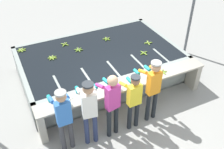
# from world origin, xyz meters

# --- Properties ---
(ground_plane) EXTENTS (80.00, 80.00, 0.00)m
(ground_plane) POSITION_xyz_m (0.00, 0.00, 0.00)
(ground_plane) COLOR #999993
(ground_plane) RESTS_ON ground
(wash_tank) EXTENTS (4.66, 2.92, 0.87)m
(wash_tank) POSITION_xyz_m (0.00, 1.89, 0.43)
(wash_tank) COLOR gray
(wash_tank) RESTS_ON ground
(work_ledge) EXTENTS (4.66, 0.45, 0.87)m
(work_ledge) POSITION_xyz_m (0.00, 0.23, 0.62)
(work_ledge) COLOR #A8A393
(work_ledge) RESTS_ON ground
(worker_0) EXTENTS (0.41, 0.72, 1.68)m
(worker_0) POSITION_xyz_m (-1.78, -0.29, 1.02)
(worker_0) COLOR #38383D
(worker_0) RESTS_ON ground
(worker_1) EXTENTS (0.48, 0.75, 1.74)m
(worker_1) POSITION_xyz_m (-1.23, -0.36, 1.07)
(worker_1) COLOR navy
(worker_1) RESTS_ON ground
(worker_2) EXTENTS (0.48, 0.74, 1.75)m
(worker_2) POSITION_xyz_m (-0.69, -0.36, 1.06)
(worker_2) COLOR #1E2328
(worker_2) RESTS_ON ground
(worker_3) EXTENTS (0.42, 0.72, 1.57)m
(worker_3) POSITION_xyz_m (-0.14, -0.37, 0.94)
(worker_3) COLOR #1E2328
(worker_3) RESTS_ON ground
(worker_4) EXTENTS (0.43, 0.73, 1.74)m
(worker_4) POSITION_xyz_m (0.41, -0.31, 1.07)
(worker_4) COLOR #1E2328
(worker_4) RESTS_ON ground
(banana_bunch_floating_0) EXTENTS (0.28, 0.27, 0.08)m
(banana_bunch_floating_0) POSITION_xyz_m (-2.07, 3.01, 0.88)
(banana_bunch_floating_0) COLOR #93BC3D
(banana_bunch_floating_0) RESTS_ON wash_tank
(banana_bunch_floating_1) EXTENTS (0.28, 0.27, 0.08)m
(banana_bunch_floating_1) POSITION_xyz_m (0.52, 2.52, 0.88)
(banana_bunch_floating_1) COLOR #7FAD33
(banana_bunch_floating_1) RESTS_ON wash_tank
(banana_bunch_floating_2) EXTENTS (0.28, 0.28, 0.08)m
(banana_bunch_floating_2) POSITION_xyz_m (-1.35, 2.20, 0.88)
(banana_bunch_floating_2) COLOR #8CB738
(banana_bunch_floating_2) RESTS_ON wash_tank
(banana_bunch_floating_3) EXTENTS (0.28, 0.28, 0.08)m
(banana_bunch_floating_3) POSITION_xyz_m (1.59, 1.72, 0.88)
(banana_bunch_floating_3) COLOR #9EC642
(banana_bunch_floating_3) RESTS_ON wash_tank
(banana_bunch_floating_4) EXTENTS (0.28, 0.28, 0.08)m
(banana_bunch_floating_4) POSITION_xyz_m (1.15, 1.27, 0.88)
(banana_bunch_floating_4) COLOR #7FAD33
(banana_bunch_floating_4) RESTS_ON wash_tank
(banana_bunch_floating_5) EXTENTS (0.23, 0.23, 0.08)m
(banana_bunch_floating_5) POSITION_xyz_m (-0.80, 2.77, 0.88)
(banana_bunch_floating_5) COLOR #8CB738
(banana_bunch_floating_5) RESTS_ON wash_tank
(banana_bunch_floating_6) EXTENTS (0.26, 0.28, 0.08)m
(banana_bunch_floating_6) POSITION_xyz_m (-0.52, 2.28, 0.88)
(banana_bunch_floating_6) COLOR #75A333
(banana_bunch_floating_6) RESTS_ON wash_tank
(banana_bunch_ledge_0) EXTENTS (0.28, 0.28, 0.08)m
(banana_bunch_ledge_0) POSITION_xyz_m (1.09, 0.24, 0.89)
(banana_bunch_ledge_0) COLOR #8CB738
(banana_bunch_ledge_0) RESTS_ON work_ledge
(banana_bunch_ledge_1) EXTENTS (0.28, 0.27, 0.08)m
(banana_bunch_ledge_1) POSITION_xyz_m (0.77, 0.14, 0.89)
(banana_bunch_ledge_1) COLOR #8CB738
(banana_bunch_ledge_1) RESTS_ON work_ledge
(banana_bunch_ledge_2) EXTENTS (0.27, 0.28, 0.08)m
(banana_bunch_ledge_2) POSITION_xyz_m (-0.33, 0.32, 0.89)
(banana_bunch_ledge_2) COLOR #7FAD33
(banana_bunch_ledge_2) RESTS_ON work_ledge
(knife_0) EXTENTS (0.33, 0.17, 0.02)m
(knife_0) POSITION_xyz_m (-1.58, 0.23, 0.88)
(knife_0) COLOR silver
(knife_0) RESTS_ON work_ledge
(support_post_right) EXTENTS (0.09, 0.09, 3.20)m
(support_post_right) POSITION_xyz_m (3.28, 1.85, 1.60)
(support_post_right) COLOR slate
(support_post_right) RESTS_ON ground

